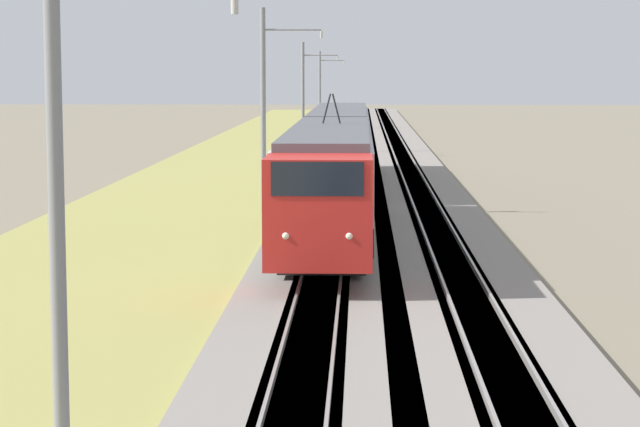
% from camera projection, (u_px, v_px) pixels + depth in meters
% --- Properties ---
extents(ballast_main, '(240.00, 4.40, 0.30)m').
position_uv_depth(ballast_main, '(339.00, 188.00, 62.25)').
color(ballast_main, gray).
rests_on(ballast_main, ground).
extents(ballast_adjacent, '(240.00, 4.40, 0.30)m').
position_uv_depth(ballast_adjacent, '(416.00, 188.00, 62.12)').
color(ballast_adjacent, gray).
rests_on(ballast_adjacent, ground).
extents(track_main, '(240.00, 1.57, 0.45)m').
position_uv_depth(track_main, '(339.00, 188.00, 62.25)').
color(track_main, '#4C4238').
rests_on(track_main, ground).
extents(track_adjacent, '(240.00, 1.57, 0.45)m').
position_uv_depth(track_adjacent, '(416.00, 188.00, 62.12)').
color(track_adjacent, '#4C4238').
rests_on(track_adjacent, ground).
extents(grass_verge, '(240.00, 13.14, 0.12)m').
position_uv_depth(grass_verge, '(234.00, 189.00, 62.43)').
color(grass_verge, '#99934C').
rests_on(grass_verge, ground).
extents(passenger_train, '(42.94, 2.88, 5.17)m').
position_uv_depth(passenger_train, '(336.00, 156.00, 52.36)').
color(passenger_train, red).
rests_on(passenger_train, ground).
extents(catenary_mast_near, '(0.22, 2.56, 8.01)m').
position_uv_depth(catenary_mast_near, '(61.00, 213.00, 16.56)').
color(catenary_mast_near, slate).
rests_on(catenary_mast_near, ground).
extents(catenary_mast_mid, '(0.22, 2.56, 8.55)m').
position_uv_depth(catenary_mast_mid, '(265.00, 109.00, 51.41)').
color(catenary_mast_mid, slate).
rests_on(catenary_mast_mid, ground).
extents(catenary_mast_far, '(0.22, 2.56, 7.89)m').
position_uv_depth(catenary_mast_far, '(304.00, 97.00, 86.32)').
color(catenary_mast_far, slate).
rests_on(catenary_mast_far, ground).
extents(catenary_mast_distant, '(0.22, 2.56, 7.77)m').
position_uv_depth(catenary_mast_distant, '(320.00, 90.00, 121.20)').
color(catenary_mast_distant, slate).
rests_on(catenary_mast_distant, ground).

